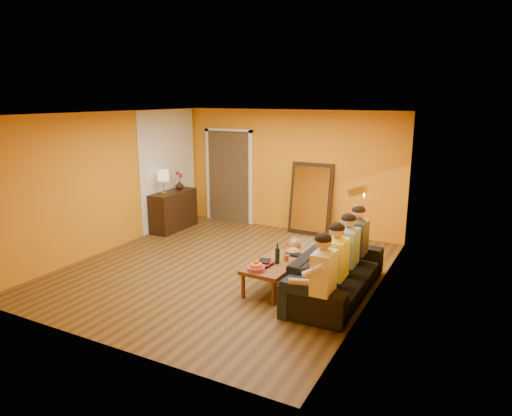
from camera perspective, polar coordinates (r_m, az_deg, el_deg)
The scene contains 27 objects.
room_shell at distance 7.81m, azimuth -2.72°, elevation 2.22°, with size 5.00×5.50×2.60m.
white_accent at distance 10.32m, azimuth -10.88°, elevation 4.82°, with size 0.02×1.90×2.58m, color white.
doorway_recess at distance 10.69m, azimuth -3.06°, elevation 3.99°, with size 1.06×0.30×2.10m, color #3F2D19.
door_jamb_left at distance 10.88m, azimuth -5.98°, elevation 4.11°, with size 0.08×0.06×2.20m, color white.
door_jamb_right at distance 10.31m, azimuth -0.66°, elevation 3.65°, with size 0.08×0.06×2.20m, color white.
door_header at distance 10.45m, azimuth -3.47°, elevation 9.68°, with size 1.22×0.06×0.08m, color white.
mirror_frame at distance 9.70m, azimuth 6.86°, elevation 1.15°, with size 0.92×0.06×1.52m, color black.
mirror_glass at distance 9.66m, azimuth 6.78°, elevation 1.11°, with size 0.78×0.02×1.36m, color white.
sideboard at distance 10.18m, azimuth -10.27°, elevation -0.30°, with size 0.44×1.18×0.85m, color black.
table_lamp at distance 9.81m, azimuth -11.50°, elevation 3.18°, with size 0.24×0.24×0.51m, color beige, non-canonical shape.
sofa at distance 6.91m, azimuth 10.06°, elevation -7.93°, with size 0.89×2.28×0.66m, color black.
coffee_table at distance 7.05m, azimuth 2.46°, elevation -8.33°, with size 0.62×1.22×0.42m, color brown, non-canonical shape.
floor_lamp at distance 7.69m, azimuth 13.20°, elevation -2.77°, with size 0.30×0.24×1.44m, color gold, non-canonical shape.
dog at distance 7.45m, azimuth 4.65°, elevation -6.25°, with size 0.35×0.54×0.64m, color #AE6D4E, non-canonical shape.
person_far_left at distance 5.88m, azimuth 8.41°, elevation -8.88°, with size 0.70×0.44×1.22m, color white, non-canonical shape.
person_mid_left at distance 6.37m, azimuth 10.05°, elevation -7.15°, with size 0.70×0.44×1.22m, color #F5F652, non-canonical shape.
person_mid_right at distance 6.87m, azimuth 11.45°, elevation -5.65°, with size 0.70×0.44×1.22m, color #83A8CA, non-canonical shape.
person_far_right at distance 7.37m, azimuth 12.65°, elevation -4.36°, with size 0.70×0.44×1.22m, color #35353A, non-canonical shape.
fruit_bowl at distance 6.61m, azimuth 0.03°, elevation -7.16°, with size 0.26×0.26×0.16m, color #C14470, non-canonical shape.
wine_bottle at distance 6.86m, azimuth 2.69°, elevation -5.71°, with size 0.07×0.07×0.31m, color black.
tumbler at distance 7.02m, azimuth 3.79°, elevation -6.23°, with size 0.10×0.10×0.09m, color #B27F3F.
laptop at distance 7.20m, azimuth 4.97°, elevation -5.97°, with size 0.37×0.24×0.03m, color black.
book_lower at distance 6.88m, azimuth 0.40°, elevation -6.92°, with size 0.19×0.25×0.02m, color black.
book_mid at distance 6.87m, azimuth 0.51°, elevation -6.74°, with size 0.19×0.26×0.02m, color #A61325.
book_upper at distance 6.85m, azimuth 0.36°, elevation -6.62°, with size 0.17×0.23×0.02m, color black.
vase at distance 10.27m, azimuth -9.54°, elevation 2.84°, with size 0.19×0.19×0.20m, color black.
flowers at distance 10.23m, azimuth -9.60°, elevation 4.11°, with size 0.17×0.17×0.42m, color #A61325, non-canonical shape.
Camera 1 is at (3.85, -6.24, 2.86)m, focal length 32.00 mm.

